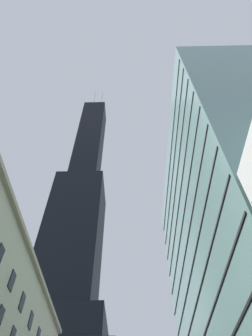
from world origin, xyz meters
TOP-DOWN VIEW (x-y plane):
  - dark_skyscraper at (-19.20, 83.37)m, footprint 29.60×29.60m
  - glass_office_midrise at (19.48, 26.96)m, footprint 17.07×41.40m

SIDE VIEW (x-z plane):
  - glass_office_midrise at x=19.48m, z-range 0.00..52.99m
  - dark_skyscraper at x=-19.20m, z-range -44.22..164.76m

